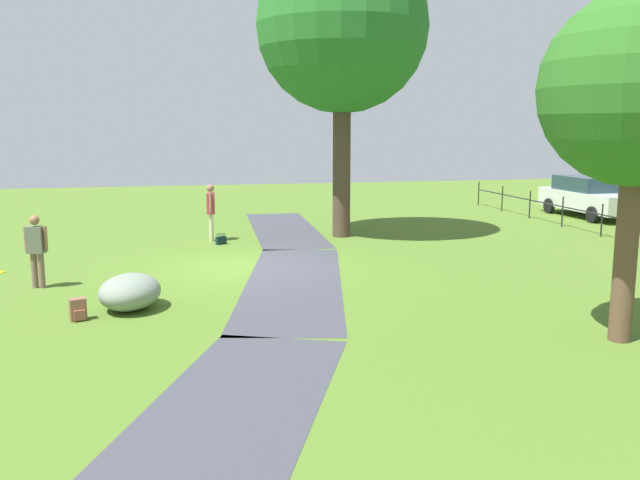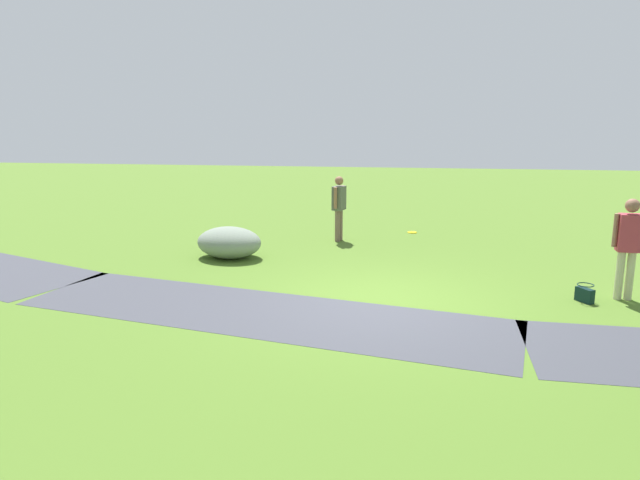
{
  "view_description": "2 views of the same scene",
  "coord_description": "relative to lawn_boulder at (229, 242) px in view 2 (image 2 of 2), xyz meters",
  "views": [
    {
      "loc": [
        16.17,
        -1.64,
        3.44
      ],
      "look_at": [
        0.67,
        1.73,
        0.73
      ],
      "focal_mm": 37.13,
      "sensor_mm": 36.0,
      "label": 1
    },
    {
      "loc": [
        -0.27,
        9.71,
        3.16
      ],
      "look_at": [
        1.1,
        -0.22,
        0.97
      ],
      "focal_mm": 33.59,
      "sensor_mm": 36.0,
      "label": 2
    }
  ],
  "objects": [
    {
      "name": "ground_plane",
      "position": [
        -3.41,
        2.58,
        -0.34
      ],
      "size": [
        48.0,
        48.0,
        0.0
      ],
      "primitive_type": "plane",
      "color": "#4C6D25"
    },
    {
      "name": "handbag_on_grass",
      "position": [
        -6.78,
        2.18,
        -0.2
      ],
      "size": [
        0.38,
        0.38,
        0.31
      ],
      "color": "black",
      "rests_on": "ground"
    },
    {
      "name": "woman_with_handbag",
      "position": [
        -7.46,
        1.94,
        0.67
      ],
      "size": [
        0.52,
        0.26,
        1.73
      ],
      "color": "beige",
      "rests_on": "ground"
    },
    {
      "name": "footpath_segment_mid",
      "position": [
        -1.52,
        3.44,
        -0.34
      ],
      "size": [
        8.27,
        3.79,
        0.01
      ],
      "color": "#3B3D45",
      "rests_on": "ground"
    },
    {
      "name": "man_near_boulder",
      "position": [
        -2.18,
        -2.05,
        0.57
      ],
      "size": [
        0.33,
        0.5,
        1.59
      ],
      "color": "#745A4E",
      "rests_on": "ground"
    },
    {
      "name": "frisbee_on_grass",
      "position": [
        -3.99,
        -3.28,
        -0.33
      ],
      "size": [
        0.24,
        0.24,
        0.02
      ],
      "color": "yellow",
      "rests_on": "ground"
    },
    {
      "name": "lawn_boulder",
      "position": [
        0.0,
        0.0,
        0.0
      ],
      "size": [
        1.67,
        1.44,
        0.68
      ],
      "color": "gray",
      "rests_on": "ground"
    },
    {
      "name": "backpack_by_boulder",
      "position": [
        0.57,
        -0.88,
        -0.15
      ],
      "size": [
        0.32,
        0.33,
        0.4
      ],
      "color": "brown",
      "rests_on": "ground"
    }
  ]
}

